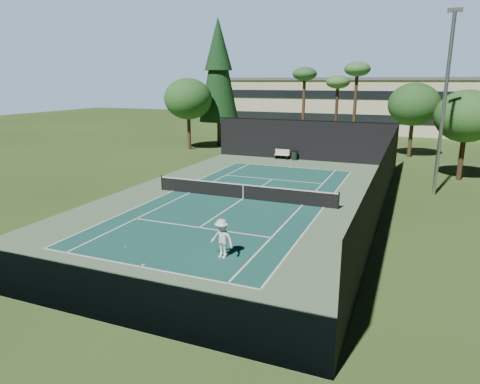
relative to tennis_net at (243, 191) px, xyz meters
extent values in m
plane|color=#324F1D|center=(0.00, 0.00, -0.56)|extent=(160.00, 160.00, 0.00)
cube|color=#5A7C56|center=(0.00, 0.00, -0.55)|extent=(18.00, 32.00, 0.01)
cube|color=#1A5349|center=(0.00, 0.00, -0.55)|extent=(10.97, 23.77, 0.01)
cube|color=white|center=(0.00, -11.88, -0.54)|extent=(10.97, 0.10, 0.01)
cube|color=white|center=(0.00, 11.88, -0.54)|extent=(10.97, 0.10, 0.01)
cube|color=white|center=(0.00, -6.40, -0.54)|extent=(8.23, 0.10, 0.01)
cube|color=white|center=(0.00, 6.40, -0.54)|extent=(8.23, 0.10, 0.01)
cube|color=white|center=(-5.49, 0.00, -0.54)|extent=(0.10, 23.77, 0.01)
cube|color=white|center=(5.49, 0.00, -0.54)|extent=(0.10, 23.77, 0.01)
cube|color=white|center=(-4.12, 0.00, -0.54)|extent=(0.10, 23.77, 0.01)
cube|color=white|center=(4.12, 0.00, -0.54)|extent=(0.10, 23.77, 0.01)
cube|color=white|center=(0.00, 0.00, -0.54)|extent=(0.10, 12.80, 0.01)
cube|color=white|center=(0.00, -11.73, -0.54)|extent=(0.10, 0.30, 0.01)
cube|color=white|center=(0.00, 11.73, -0.54)|extent=(0.10, 0.30, 0.01)
cylinder|color=black|center=(-6.40, 0.00, -0.01)|extent=(0.10, 0.10, 1.10)
cylinder|color=black|center=(6.40, 0.00, -0.01)|extent=(0.10, 0.10, 1.10)
cube|color=black|center=(0.00, 0.00, -0.06)|extent=(12.80, 0.02, 0.92)
cube|color=white|center=(0.00, 0.00, 0.43)|extent=(12.80, 0.04, 0.07)
cube|color=white|center=(0.00, 0.00, -0.06)|extent=(0.05, 0.03, 0.92)
cube|color=black|center=(0.00, 16.00, 1.44)|extent=(18.00, 0.04, 4.00)
cube|color=black|center=(0.00, -16.00, 1.44)|extent=(18.00, 0.04, 4.00)
cube|color=black|center=(9.00, 0.00, 1.44)|extent=(0.04, 32.00, 4.00)
cube|color=black|center=(-9.00, 0.00, 1.44)|extent=(0.04, 32.00, 4.00)
cube|color=black|center=(0.00, 16.00, 3.44)|extent=(18.00, 0.06, 0.06)
imported|color=white|center=(2.82, -9.60, 0.35)|extent=(1.29, 0.89, 1.82)
sphere|color=yellow|center=(-1.98, -10.27, -0.52)|extent=(0.07, 0.07, 0.07)
sphere|color=#D5EE36|center=(-1.66, 3.54, -0.53)|extent=(0.06, 0.06, 0.06)
sphere|color=#D1E333|center=(2.72, 4.67, -0.52)|extent=(0.07, 0.07, 0.07)
sphere|color=yellow|center=(-3.81, 2.40, -0.53)|extent=(0.06, 0.06, 0.06)
cube|color=beige|center=(-1.98, 15.53, -0.11)|extent=(1.50, 0.45, 0.05)
cube|color=beige|center=(-1.98, 15.73, 0.19)|extent=(1.50, 0.06, 0.55)
cube|color=black|center=(-2.58, 15.53, -0.35)|extent=(0.06, 0.40, 0.42)
cube|color=black|center=(-1.38, 15.53, -0.35)|extent=(0.06, 0.40, 0.42)
cylinder|color=black|center=(-0.64, 15.57, -0.11)|extent=(0.52, 0.52, 0.90)
cylinder|color=black|center=(-0.64, 15.57, 0.36)|extent=(0.56, 0.56, 0.05)
cylinder|color=#40291B|center=(-12.00, 22.00, 1.24)|extent=(0.50, 0.50, 3.60)
cone|color=#133416|center=(-12.00, 22.00, 8.44)|extent=(4.80, 4.80, 12.00)
cone|color=#123317|center=(-12.00, 22.00, 11.44)|extent=(3.30, 3.30, 6.00)
cylinder|color=#4D3221|center=(-2.00, 24.00, 3.72)|extent=(0.36, 0.36, 8.55)
ellipsoid|color=#295A28|center=(-2.00, 24.00, 7.99)|extent=(2.80, 2.80, 1.54)
cylinder|color=#3F261B|center=(1.50, 26.00, 3.27)|extent=(0.36, 0.36, 7.65)
ellipsoid|color=#3E6F32|center=(1.50, 26.00, 7.09)|extent=(2.80, 2.80, 1.54)
cylinder|color=#45301D|center=(4.00, 23.00, 3.94)|extent=(0.36, 0.36, 9.00)
ellipsoid|color=#396A30|center=(4.00, 23.00, 8.44)|extent=(2.80, 2.80, 1.54)
cylinder|color=#48351E|center=(10.00, 22.00, 1.20)|extent=(0.40, 0.40, 3.52)
ellipsoid|color=#24501F|center=(10.00, 22.00, 4.88)|extent=(5.12, 5.12, 4.35)
cylinder|color=#432C1C|center=(14.00, 12.00, 1.09)|extent=(0.40, 0.40, 3.30)
ellipsoid|color=#2B5C23|center=(14.00, 12.00, 4.54)|extent=(4.80, 4.80, 4.08)
cylinder|color=#4F3621|center=(-14.00, 18.00, 1.31)|extent=(0.40, 0.40, 3.74)
ellipsoid|color=#255B23|center=(-14.00, 18.00, 5.22)|extent=(5.44, 5.44, 4.62)
cube|color=beige|center=(0.00, 46.00, 3.44)|extent=(40.00, 12.00, 8.00)
cube|color=#59595B|center=(0.00, 46.00, 7.54)|extent=(40.50, 12.50, 0.40)
cube|color=black|center=(0.00, 39.95, 1.84)|extent=(38.00, 0.15, 1.20)
cube|color=black|center=(0.00, 39.95, 5.24)|extent=(38.00, 0.15, 1.20)
cylinder|color=#93969B|center=(12.00, 6.00, 5.44)|extent=(0.24, 0.24, 12.00)
cube|color=gray|center=(12.00, 6.00, 11.54)|extent=(0.90, 0.25, 0.25)
camera|label=1|loc=(10.39, -25.95, 7.18)|focal=32.00mm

